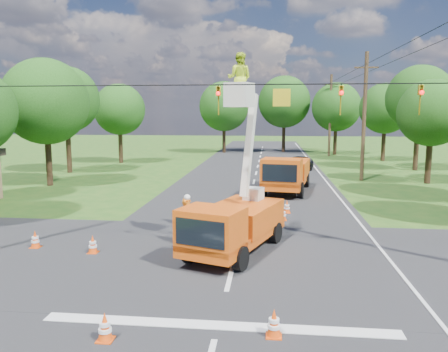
# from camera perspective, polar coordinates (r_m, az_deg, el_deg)

# --- Properties ---
(ground) EXTENTS (140.00, 140.00, 0.00)m
(ground) POSITION_cam_1_polar(r_m,az_deg,el_deg) (33.85, 3.93, -0.84)
(ground) COLOR #225118
(ground) RESTS_ON ground
(road_main) EXTENTS (12.00, 100.00, 0.06)m
(road_main) POSITION_cam_1_polar(r_m,az_deg,el_deg) (33.85, 3.93, -0.84)
(road_main) COLOR black
(road_main) RESTS_ON ground
(road_cross) EXTENTS (56.00, 10.00, 0.07)m
(road_cross) POSITION_cam_1_polar(r_m,az_deg,el_deg) (16.34, 1.43, -10.78)
(road_cross) COLOR black
(road_cross) RESTS_ON ground
(stop_bar) EXTENTS (9.00, 0.45, 0.02)m
(stop_bar) POSITION_cam_1_polar(r_m,az_deg,el_deg) (11.58, -0.79, -19.14)
(stop_bar) COLOR silver
(stop_bar) RESTS_ON ground
(edge_line) EXTENTS (0.12, 90.00, 0.02)m
(edge_line) POSITION_cam_1_polar(r_m,az_deg,el_deg) (34.10, 13.37, -0.97)
(edge_line) COLOR silver
(edge_line) RESTS_ON ground
(bucket_truck) EXTENTS (3.87, 6.03, 7.54)m
(bucket_truck) POSITION_cam_1_polar(r_m,az_deg,el_deg) (16.56, 1.33, -4.57)
(bucket_truck) COLOR #DE500F
(bucket_truck) RESTS_ON ground
(second_truck) EXTENTS (3.53, 6.98, 2.50)m
(second_truck) POSITION_cam_1_polar(r_m,az_deg,el_deg) (29.66, 8.10, 0.35)
(second_truck) COLOR #DE500F
(second_truck) RESTS_ON ground
(ground_worker) EXTENTS (0.85, 0.76, 1.95)m
(ground_worker) POSITION_cam_1_polar(r_m,az_deg,el_deg) (17.74, -4.79, -5.98)
(ground_worker) COLOR orange
(ground_worker) RESTS_ON ground
(distant_car) EXTENTS (3.42, 4.69, 1.48)m
(distant_car) POSITION_cam_1_polar(r_m,az_deg,el_deg) (40.23, 9.65, 1.57)
(distant_car) COLOR black
(distant_car) RESTS_ON ground
(traffic_cone_0) EXTENTS (0.38, 0.38, 0.71)m
(traffic_cone_0) POSITION_cam_1_polar(r_m,az_deg,el_deg) (11.15, -15.29, -18.51)
(traffic_cone_0) COLOR #E7470C
(traffic_cone_0) RESTS_ON ground
(traffic_cone_1) EXTENTS (0.38, 0.38, 0.71)m
(traffic_cone_1) POSITION_cam_1_polar(r_m,az_deg,el_deg) (11.03, 6.54, -18.58)
(traffic_cone_1) COLOR #E7470C
(traffic_cone_1) RESTS_ON ground
(traffic_cone_2) EXTENTS (0.38, 0.38, 0.71)m
(traffic_cone_2) POSITION_cam_1_polar(r_m,az_deg,el_deg) (21.96, 7.70, -4.91)
(traffic_cone_2) COLOR #E7470C
(traffic_cone_2) RESTS_ON ground
(traffic_cone_3) EXTENTS (0.38, 0.38, 0.71)m
(traffic_cone_3) POSITION_cam_1_polar(r_m,az_deg,el_deg) (23.59, 8.22, -4.00)
(traffic_cone_3) COLOR #E7470C
(traffic_cone_3) RESTS_ON ground
(traffic_cone_4) EXTENTS (0.38, 0.38, 0.71)m
(traffic_cone_4) POSITION_cam_1_polar(r_m,az_deg,el_deg) (17.55, -16.77, -8.56)
(traffic_cone_4) COLOR #E7470C
(traffic_cone_4) RESTS_ON ground
(traffic_cone_5) EXTENTS (0.38, 0.38, 0.71)m
(traffic_cone_5) POSITION_cam_1_polar(r_m,az_deg,el_deg) (18.98, -23.43, -7.63)
(traffic_cone_5) COLOR #E7470C
(traffic_cone_5) RESTS_ON ground
(traffic_cone_7) EXTENTS (0.38, 0.38, 0.71)m
(traffic_cone_7) POSITION_cam_1_polar(r_m,az_deg,el_deg) (31.22, 9.80, -1.04)
(traffic_cone_7) COLOR #E7470C
(traffic_cone_7) RESTS_ON ground
(pole_right_mid) EXTENTS (1.80, 0.30, 10.00)m
(pole_right_mid) POSITION_cam_1_polar(r_m,az_deg,el_deg) (36.14, 17.85, 7.50)
(pole_right_mid) COLOR #4C3823
(pole_right_mid) RESTS_ON ground
(pole_right_far) EXTENTS (1.80, 0.30, 10.00)m
(pole_right_far) POSITION_cam_1_polar(r_m,az_deg,el_deg) (55.88, 13.70, 7.78)
(pole_right_far) COLOR #4C3823
(pole_right_far) RESTS_ON ground
(signal_span) EXTENTS (18.00, 0.29, 1.07)m
(signal_span) POSITION_cam_1_polar(r_m,az_deg,el_deg) (15.44, 9.90, 10.17)
(signal_span) COLOR black
(signal_span) RESTS_ON ground
(tree_left_d) EXTENTS (6.20, 6.20, 9.24)m
(tree_left_d) POSITION_cam_1_polar(r_m,az_deg,el_deg) (34.48, -22.29, 8.96)
(tree_left_d) COLOR #382616
(tree_left_d) RESTS_ON ground
(tree_left_e) EXTENTS (5.80, 5.80, 9.41)m
(tree_left_e) POSITION_cam_1_polar(r_m,az_deg,el_deg) (41.55, -19.91, 9.36)
(tree_left_e) COLOR #382616
(tree_left_e) RESTS_ON ground
(tree_left_f) EXTENTS (5.40, 5.40, 8.40)m
(tree_left_f) POSITION_cam_1_polar(r_m,az_deg,el_deg) (48.16, -13.50, 8.44)
(tree_left_f) COLOR #382616
(tree_left_f) RESTS_ON ground
(tree_right_c) EXTENTS (5.00, 5.00, 7.83)m
(tree_right_c) POSITION_cam_1_polar(r_m,az_deg,el_deg) (36.42, 25.50, 7.42)
(tree_right_c) COLOR #382616
(tree_right_c) RESTS_ON ground
(tree_right_d) EXTENTS (6.00, 6.00, 9.70)m
(tree_right_d) POSITION_cam_1_polar(r_m,az_deg,el_deg) (44.54, 24.16, 9.26)
(tree_right_d) COLOR #382616
(tree_right_d) RESTS_ON ground
(tree_right_e) EXTENTS (5.60, 5.60, 8.63)m
(tree_right_e) POSITION_cam_1_polar(r_m,az_deg,el_deg) (51.95, 20.32, 8.26)
(tree_right_e) COLOR #382616
(tree_right_e) RESTS_ON ground
(tree_far_a) EXTENTS (6.60, 6.60, 9.50)m
(tree_far_a) POSITION_cam_1_polar(r_m,az_deg,el_deg) (58.74, 0.01, 9.07)
(tree_far_a) COLOR #382616
(tree_far_a) RESTS_ON ground
(tree_far_b) EXTENTS (7.00, 7.00, 10.32)m
(tree_far_b) POSITION_cam_1_polar(r_m,az_deg,el_deg) (60.45, 7.88, 9.56)
(tree_far_b) COLOR #382616
(tree_far_b) RESTS_ON ground
(tree_far_c) EXTENTS (6.20, 6.20, 9.18)m
(tree_far_c) POSITION_cam_1_polar(r_m,az_deg,el_deg) (58.00, 14.46, 8.70)
(tree_far_c) COLOR #382616
(tree_far_c) RESTS_ON ground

